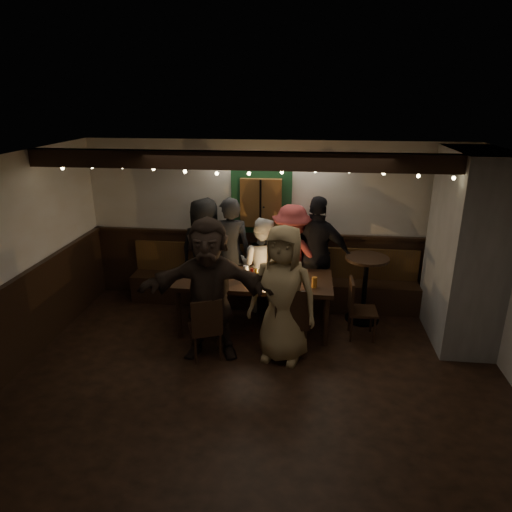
# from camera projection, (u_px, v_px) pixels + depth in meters

# --- Properties ---
(room) EXTENTS (6.02, 5.01, 2.62)m
(room) POSITION_uv_depth(u_px,v_px,m) (345.00, 262.00, 6.25)
(room) COLOR black
(room) RESTS_ON ground
(dining_table) EXTENTS (2.19, 0.94, 0.95)m
(dining_table) POSITION_uv_depth(u_px,v_px,m) (254.00, 283.00, 6.48)
(dining_table) COLOR black
(dining_table) RESTS_ON ground
(chair_near_left) EXTENTS (0.51, 0.51, 0.87)m
(chair_near_left) POSITION_uv_depth(u_px,v_px,m) (206.00, 325.00, 5.77)
(chair_near_left) COLOR black
(chair_near_left) RESTS_ON ground
(chair_near_right) EXTENTS (0.53, 0.53, 0.98)m
(chair_near_right) POSITION_uv_depth(u_px,v_px,m) (290.00, 319.00, 5.80)
(chair_near_right) COLOR black
(chair_near_right) RESTS_ON ground
(chair_end) EXTENTS (0.39, 0.39, 0.86)m
(chair_end) POSITION_uv_depth(u_px,v_px,m) (357.00, 305.00, 6.33)
(chair_end) COLOR black
(chair_end) RESTS_ON ground
(high_top) EXTENTS (0.63, 0.63, 1.01)m
(high_top) POSITION_uv_depth(u_px,v_px,m) (365.00, 281.00, 6.76)
(high_top) COLOR black
(high_top) RESTS_ON ground
(person_a) EXTENTS (0.95, 0.71, 1.75)m
(person_a) POSITION_uv_depth(u_px,v_px,m) (205.00, 252.00, 7.25)
(person_a) COLOR black
(person_a) RESTS_ON ground
(person_b) EXTENTS (0.70, 0.50, 1.79)m
(person_b) POSITION_uv_depth(u_px,v_px,m) (230.00, 253.00, 7.16)
(person_b) COLOR black
(person_b) RESTS_ON ground
(person_c) EXTENTS (0.85, 0.74, 1.51)m
(person_c) POSITION_uv_depth(u_px,v_px,m) (262.00, 265.00, 7.05)
(person_c) COLOR beige
(person_c) RESTS_ON ground
(person_d) EXTENTS (1.13, 0.70, 1.69)m
(person_d) POSITION_uv_depth(u_px,v_px,m) (292.00, 258.00, 7.08)
(person_d) COLOR maroon
(person_d) RESTS_ON ground
(person_e) EXTENTS (1.15, 0.73, 1.83)m
(person_e) POSITION_uv_depth(u_px,v_px,m) (317.00, 255.00, 7.01)
(person_e) COLOR black
(person_e) RESTS_ON ground
(person_f) EXTENTS (1.76, 0.67, 1.86)m
(person_f) POSITION_uv_depth(u_px,v_px,m) (209.00, 289.00, 5.75)
(person_f) COLOR black
(person_f) RESTS_ON ground
(person_g) EXTENTS (0.98, 0.74, 1.79)m
(person_g) POSITION_uv_depth(u_px,v_px,m) (283.00, 294.00, 5.68)
(person_g) COLOR #9B8458
(person_g) RESTS_ON ground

